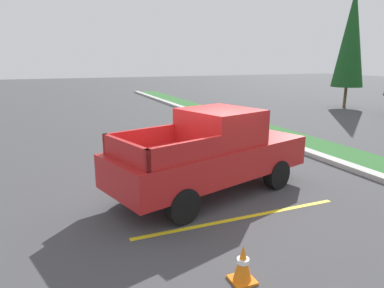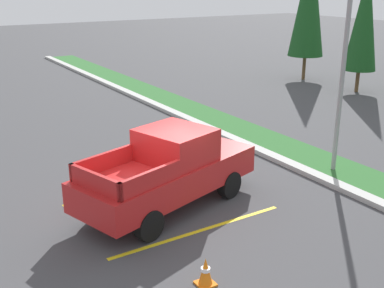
% 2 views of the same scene
% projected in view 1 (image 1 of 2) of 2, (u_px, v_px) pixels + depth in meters
% --- Properties ---
extents(ground_plane, '(120.00, 120.00, 0.00)m').
position_uv_depth(ground_plane, '(205.00, 195.00, 8.55)').
color(ground_plane, '#424244').
extents(parking_line_near, '(0.12, 4.80, 0.01)m').
position_uv_depth(parking_line_near, '(188.00, 174.00, 10.10)').
color(parking_line_near, yellow).
rests_on(parking_line_near, ground).
extents(parking_line_far, '(0.12, 4.80, 0.01)m').
position_uv_depth(parking_line_far, '(242.00, 218.00, 7.32)').
color(parking_line_far, yellow).
rests_on(parking_line_far, ground).
extents(curb_strip, '(56.00, 0.40, 0.15)m').
position_uv_depth(curb_strip, '(355.00, 169.00, 10.39)').
color(curb_strip, '#B2B2AD').
rests_on(curb_strip, ground).
extents(grass_median, '(56.00, 1.80, 0.06)m').
position_uv_depth(grass_median, '(381.00, 166.00, 10.81)').
color(grass_median, '#2D662D').
rests_on(grass_median, ground).
extents(pickup_truck_main, '(3.33, 5.54, 2.10)m').
position_uv_depth(pickup_truck_main, '(212.00, 153.00, 8.49)').
color(pickup_truck_main, black).
rests_on(pickup_truck_main, ground).
extents(cypress_tree_leftmost, '(2.09, 2.09, 8.03)m').
position_uv_depth(cypress_tree_leftmost, '(351.00, 37.00, 23.21)').
color(cypress_tree_leftmost, brown).
rests_on(cypress_tree_leftmost, ground).
extents(traffic_cone, '(0.36, 0.36, 0.60)m').
position_uv_depth(traffic_cone, '(243.00, 264.00, 5.16)').
color(traffic_cone, orange).
rests_on(traffic_cone, ground).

